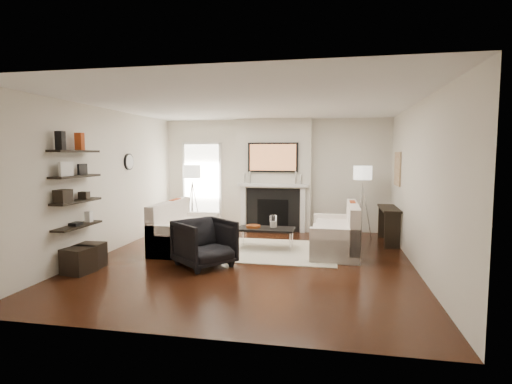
% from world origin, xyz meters
% --- Properties ---
extents(room_envelope, '(6.00, 6.00, 6.00)m').
position_xyz_m(room_envelope, '(0.00, 0.00, 1.35)').
color(room_envelope, '#32160B').
rests_on(room_envelope, ground).
extents(chimney_breast, '(1.80, 0.25, 2.70)m').
position_xyz_m(chimney_breast, '(0.00, 2.88, 1.35)').
color(chimney_breast, silver).
rests_on(chimney_breast, floor).
extents(fireplace_surround, '(1.30, 0.02, 1.04)m').
position_xyz_m(fireplace_surround, '(0.00, 2.74, 0.52)').
color(fireplace_surround, black).
rests_on(fireplace_surround, floor).
extents(firebox, '(0.75, 0.02, 0.65)m').
position_xyz_m(firebox, '(0.00, 2.73, 0.45)').
color(firebox, black).
rests_on(firebox, floor).
extents(mantel_pilaster_l, '(0.12, 0.08, 1.10)m').
position_xyz_m(mantel_pilaster_l, '(-0.72, 2.71, 0.55)').
color(mantel_pilaster_l, white).
rests_on(mantel_pilaster_l, floor).
extents(mantel_pilaster_r, '(0.12, 0.08, 1.10)m').
position_xyz_m(mantel_pilaster_r, '(0.72, 2.71, 0.55)').
color(mantel_pilaster_r, white).
rests_on(mantel_pilaster_r, floor).
extents(mantel_shelf, '(1.70, 0.18, 0.07)m').
position_xyz_m(mantel_shelf, '(0.00, 2.69, 1.12)').
color(mantel_shelf, white).
rests_on(mantel_shelf, chimney_breast).
extents(tv_body, '(1.20, 0.06, 0.70)m').
position_xyz_m(tv_body, '(0.00, 2.71, 1.78)').
color(tv_body, black).
rests_on(tv_body, chimney_breast).
extents(tv_screen, '(1.10, 0.00, 0.62)m').
position_xyz_m(tv_screen, '(0.00, 2.68, 1.78)').
color(tv_screen, '#BF723F').
rests_on(tv_screen, tv_body).
extents(candlestick_l_tall, '(0.04, 0.04, 0.30)m').
position_xyz_m(candlestick_l_tall, '(-0.55, 2.70, 1.30)').
color(candlestick_l_tall, silver).
rests_on(candlestick_l_tall, mantel_shelf).
extents(candlestick_l_short, '(0.04, 0.04, 0.24)m').
position_xyz_m(candlestick_l_short, '(-0.68, 2.70, 1.27)').
color(candlestick_l_short, silver).
rests_on(candlestick_l_short, mantel_shelf).
extents(candlestick_r_tall, '(0.04, 0.04, 0.30)m').
position_xyz_m(candlestick_r_tall, '(0.55, 2.70, 1.30)').
color(candlestick_r_tall, silver).
rests_on(candlestick_r_tall, mantel_shelf).
extents(candlestick_r_short, '(0.04, 0.04, 0.24)m').
position_xyz_m(candlestick_r_short, '(0.68, 2.70, 1.27)').
color(candlestick_r_short, silver).
rests_on(candlestick_r_short, mantel_shelf).
extents(hallway_panel, '(0.90, 0.02, 2.10)m').
position_xyz_m(hallway_panel, '(-1.85, 2.98, 1.05)').
color(hallway_panel, white).
rests_on(hallway_panel, floor).
extents(door_trim_l, '(0.06, 0.06, 2.16)m').
position_xyz_m(door_trim_l, '(-2.33, 2.96, 1.05)').
color(door_trim_l, white).
rests_on(door_trim_l, floor).
extents(door_trim_r, '(0.06, 0.06, 2.16)m').
position_xyz_m(door_trim_r, '(-1.37, 2.96, 1.05)').
color(door_trim_r, white).
rests_on(door_trim_r, floor).
extents(door_trim_top, '(1.02, 0.06, 0.06)m').
position_xyz_m(door_trim_top, '(-1.85, 2.96, 2.13)').
color(door_trim_top, white).
rests_on(door_trim_top, wall_back).
extents(rug, '(2.60, 2.00, 0.01)m').
position_xyz_m(rug, '(0.21, 0.79, 0.01)').
color(rug, beige).
rests_on(rug, floor).
extents(loveseat_left_base, '(0.85, 1.80, 0.42)m').
position_xyz_m(loveseat_left_base, '(-1.42, 0.66, 0.21)').
color(loveseat_left_base, white).
rests_on(loveseat_left_base, floor).
extents(loveseat_left_back, '(0.18, 1.80, 0.80)m').
position_xyz_m(loveseat_left_back, '(-1.76, 0.66, 0.53)').
color(loveseat_left_back, white).
rests_on(loveseat_left_back, floor).
extents(loveseat_left_arm_n, '(0.85, 0.18, 0.60)m').
position_xyz_m(loveseat_left_arm_n, '(-1.42, -0.15, 0.30)').
color(loveseat_left_arm_n, white).
rests_on(loveseat_left_arm_n, floor).
extents(loveseat_left_arm_s, '(0.85, 0.18, 0.60)m').
position_xyz_m(loveseat_left_arm_s, '(-1.42, 1.47, 0.30)').
color(loveseat_left_arm_s, white).
rests_on(loveseat_left_arm_s, floor).
extents(loveseat_left_cushion, '(0.63, 1.44, 0.10)m').
position_xyz_m(loveseat_left_cushion, '(-1.37, 0.66, 0.47)').
color(loveseat_left_cushion, white).
rests_on(loveseat_left_cushion, loveseat_left_base).
extents(pillow_left_orange, '(0.10, 0.42, 0.42)m').
position_xyz_m(pillow_left_orange, '(-1.76, 0.96, 0.73)').
color(pillow_left_orange, '#AC3D15').
rests_on(pillow_left_orange, loveseat_left_cushion).
extents(pillow_left_charcoal, '(0.10, 0.40, 0.40)m').
position_xyz_m(pillow_left_charcoal, '(-1.76, 0.36, 0.72)').
color(pillow_left_charcoal, black).
rests_on(pillow_left_charcoal, loveseat_left_cushion).
extents(loveseat_right_base, '(0.85, 1.80, 0.42)m').
position_xyz_m(loveseat_right_base, '(1.46, 0.94, 0.21)').
color(loveseat_right_base, white).
rests_on(loveseat_right_base, floor).
extents(loveseat_right_back, '(0.18, 1.80, 0.80)m').
position_xyz_m(loveseat_right_back, '(1.79, 0.94, 0.53)').
color(loveseat_right_back, white).
rests_on(loveseat_right_back, floor).
extents(loveseat_right_arm_n, '(0.85, 0.18, 0.60)m').
position_xyz_m(loveseat_right_arm_n, '(1.46, 0.13, 0.30)').
color(loveseat_right_arm_n, white).
rests_on(loveseat_right_arm_n, floor).
extents(loveseat_right_arm_s, '(0.85, 0.18, 0.60)m').
position_xyz_m(loveseat_right_arm_s, '(1.46, 1.75, 0.30)').
color(loveseat_right_arm_s, white).
rests_on(loveseat_right_arm_s, floor).
extents(loveseat_right_cushion, '(0.63, 1.44, 0.10)m').
position_xyz_m(loveseat_right_cushion, '(1.41, 0.94, 0.47)').
color(loveseat_right_cushion, white).
rests_on(loveseat_right_cushion, loveseat_right_base).
extents(pillow_right_orange, '(0.10, 0.42, 0.42)m').
position_xyz_m(pillow_right_orange, '(1.79, 1.24, 0.73)').
color(pillow_right_orange, '#AC3D15').
rests_on(pillow_right_orange, loveseat_right_cushion).
extents(pillow_right_charcoal, '(0.10, 0.40, 0.40)m').
position_xyz_m(pillow_right_charcoal, '(1.79, 0.64, 0.72)').
color(pillow_right_charcoal, black).
rests_on(pillow_right_charcoal, loveseat_right_cushion).
extents(coffee_table, '(1.10, 0.55, 0.04)m').
position_xyz_m(coffee_table, '(0.14, 0.89, 0.40)').
color(coffee_table, black).
rests_on(coffee_table, floor).
extents(coffee_leg_nw, '(0.02, 0.02, 0.38)m').
position_xyz_m(coffee_leg_nw, '(-0.36, 0.67, 0.19)').
color(coffee_leg_nw, silver).
rests_on(coffee_leg_nw, floor).
extents(coffee_leg_ne, '(0.02, 0.02, 0.38)m').
position_xyz_m(coffee_leg_ne, '(0.64, 0.67, 0.19)').
color(coffee_leg_ne, silver).
rests_on(coffee_leg_ne, floor).
extents(coffee_leg_sw, '(0.02, 0.02, 0.38)m').
position_xyz_m(coffee_leg_sw, '(-0.36, 1.11, 0.19)').
color(coffee_leg_sw, silver).
rests_on(coffee_leg_sw, floor).
extents(coffee_leg_se, '(0.02, 0.02, 0.38)m').
position_xyz_m(coffee_leg_se, '(0.64, 1.11, 0.19)').
color(coffee_leg_se, silver).
rests_on(coffee_leg_se, floor).
extents(hurricane_glass, '(0.14, 0.14, 0.24)m').
position_xyz_m(hurricane_glass, '(0.29, 0.89, 0.56)').
color(hurricane_glass, white).
rests_on(hurricane_glass, coffee_table).
extents(hurricane_candle, '(0.09, 0.09, 0.13)m').
position_xyz_m(hurricane_candle, '(0.29, 0.89, 0.50)').
color(hurricane_candle, white).
rests_on(hurricane_candle, coffee_table).
extents(copper_bowl, '(0.29, 0.29, 0.05)m').
position_xyz_m(copper_bowl, '(-0.11, 0.89, 0.45)').
color(copper_bowl, '#B1501D').
rests_on(copper_bowl, coffee_table).
extents(armchair, '(1.13, 1.13, 0.85)m').
position_xyz_m(armchair, '(-0.66, -0.47, 0.43)').
color(armchair, black).
rests_on(armchair, floor).
extents(lamp_left_post, '(0.02, 0.02, 1.20)m').
position_xyz_m(lamp_left_post, '(-1.85, 2.23, 0.60)').
color(lamp_left_post, silver).
rests_on(lamp_left_post, floor).
extents(lamp_left_shade, '(0.40, 0.40, 0.30)m').
position_xyz_m(lamp_left_shade, '(-1.85, 2.23, 1.45)').
color(lamp_left_shade, white).
rests_on(lamp_left_shade, lamp_left_post).
extents(lamp_left_leg_a, '(0.25, 0.02, 1.23)m').
position_xyz_m(lamp_left_leg_a, '(-1.74, 2.23, 0.60)').
color(lamp_left_leg_a, silver).
rests_on(lamp_left_leg_a, floor).
extents(lamp_left_leg_b, '(0.14, 0.22, 1.23)m').
position_xyz_m(lamp_left_leg_b, '(-1.91, 2.33, 0.60)').
color(lamp_left_leg_b, silver).
rests_on(lamp_left_leg_b, floor).
extents(lamp_left_leg_c, '(0.14, 0.22, 1.23)m').
position_xyz_m(lamp_left_leg_c, '(-1.91, 2.14, 0.60)').
color(lamp_left_leg_c, silver).
rests_on(lamp_left_leg_c, floor).
extents(lamp_right_post, '(0.02, 0.02, 1.20)m').
position_xyz_m(lamp_right_post, '(2.05, 2.35, 0.60)').
color(lamp_right_post, silver).
rests_on(lamp_right_post, floor).
extents(lamp_right_shade, '(0.40, 0.40, 0.30)m').
position_xyz_m(lamp_right_shade, '(2.05, 2.35, 1.45)').
color(lamp_right_shade, white).
rests_on(lamp_right_shade, lamp_right_post).
extents(lamp_right_leg_a, '(0.25, 0.02, 1.23)m').
position_xyz_m(lamp_right_leg_a, '(2.16, 2.35, 0.60)').
color(lamp_right_leg_a, silver).
rests_on(lamp_right_leg_a, floor).
extents(lamp_right_leg_b, '(0.14, 0.22, 1.23)m').
position_xyz_m(lamp_right_leg_b, '(2.00, 2.45, 0.60)').
color(lamp_right_leg_b, silver).
rests_on(lamp_right_leg_b, floor).
extents(lamp_right_leg_c, '(0.14, 0.22, 1.23)m').
position_xyz_m(lamp_right_leg_c, '(1.99, 2.26, 0.60)').
color(lamp_right_leg_c, silver).
rests_on(lamp_right_leg_c, floor).
extents(console_top, '(0.35, 1.20, 0.04)m').
position_xyz_m(console_top, '(2.57, 1.93, 0.73)').
color(console_top, black).
rests_on(console_top, floor).
extents(console_leg_n, '(0.30, 0.04, 0.71)m').
position_xyz_m(console_leg_n, '(2.57, 1.38, 0.35)').
color(console_leg_n, black).
rests_on(console_leg_n, floor).
extents(console_leg_s, '(0.30, 0.04, 0.71)m').
position_xyz_m(console_leg_s, '(2.57, 2.48, 0.35)').
color(console_leg_s, black).
rests_on(console_leg_s, floor).
extents(wall_art, '(0.03, 0.70, 0.70)m').
position_xyz_m(wall_art, '(2.73, 2.05, 1.55)').
color(wall_art, tan).
rests_on(wall_art, wall_right).
extents(shelf_bottom, '(0.25, 1.00, 0.03)m').
position_xyz_m(shelf_bottom, '(-2.62, -1.00, 0.70)').
color(shelf_bottom, black).
rests_on(shelf_bottom, wall_left).
extents(shelf_lower, '(0.25, 1.00, 0.04)m').
position_xyz_m(shelf_lower, '(-2.62, -1.00, 1.10)').
color(shelf_lower, black).
rests_on(shelf_lower, wall_left).
extents(shelf_upper, '(0.25, 1.00, 0.04)m').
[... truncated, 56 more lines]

